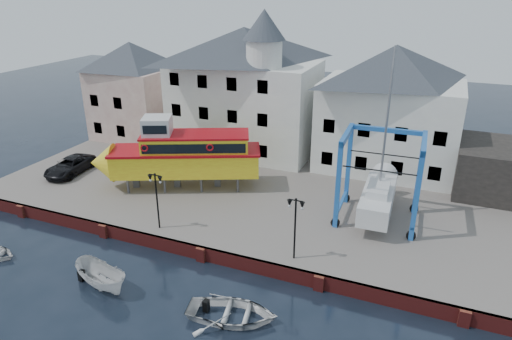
% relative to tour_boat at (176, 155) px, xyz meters
% --- Properties ---
extents(ground, '(140.00, 140.00, 0.00)m').
position_rel_tour_boat_xyz_m(ground, '(6.53, -7.78, -3.88)').
color(ground, black).
rests_on(ground, ground).
extents(hardstanding, '(44.00, 22.00, 1.00)m').
position_rel_tour_boat_xyz_m(hardstanding, '(6.53, 3.22, -3.38)').
color(hardstanding, slate).
rests_on(hardstanding, ground).
extents(quay_wall, '(44.00, 0.47, 1.00)m').
position_rel_tour_boat_xyz_m(quay_wall, '(6.53, -7.67, -3.38)').
color(quay_wall, maroon).
rests_on(quay_wall, ground).
extents(building_pink, '(8.00, 7.00, 10.30)m').
position_rel_tour_boat_xyz_m(building_pink, '(-11.47, 10.22, 2.27)').
color(building_pink, tan).
rests_on(building_pink, hardstanding).
extents(building_white_main, '(14.00, 8.30, 14.00)m').
position_rel_tour_boat_xyz_m(building_white_main, '(1.66, 10.61, 3.46)').
color(building_white_main, silver).
rests_on(building_white_main, hardstanding).
extents(building_white_right, '(12.00, 8.00, 11.20)m').
position_rel_tour_boat_xyz_m(building_white_right, '(15.53, 11.22, 2.72)').
color(building_white_right, silver).
rests_on(building_white_right, hardstanding).
extents(shed_dark, '(8.00, 7.00, 4.00)m').
position_rel_tour_boat_xyz_m(shed_dark, '(25.53, 9.22, -0.88)').
color(shed_dark, black).
rests_on(shed_dark, hardstanding).
extents(lamp_post_left, '(1.12, 0.32, 4.20)m').
position_rel_tour_boat_xyz_m(lamp_post_left, '(2.53, -6.58, 0.29)').
color(lamp_post_left, black).
rests_on(lamp_post_left, hardstanding).
extents(lamp_post_right, '(1.12, 0.32, 4.20)m').
position_rel_tour_boat_xyz_m(lamp_post_right, '(12.53, -6.58, 0.29)').
color(lamp_post_right, black).
rests_on(lamp_post_right, hardstanding).
extents(tour_boat, '(14.16, 8.78, 6.11)m').
position_rel_tour_boat_xyz_m(tour_boat, '(0.00, 0.00, 0.00)').
color(tour_boat, '#59595E').
rests_on(tour_boat, hardstanding).
extents(travel_lift, '(5.95, 8.27, 12.38)m').
position_rel_tour_boat_xyz_m(travel_lift, '(16.45, 1.31, -0.81)').
color(travel_lift, '#1668A5').
rests_on(travel_lift, hardstanding).
extents(van, '(2.86, 5.39, 1.44)m').
position_rel_tour_boat_xyz_m(van, '(-10.50, -1.26, -2.16)').
color(van, black).
rests_on(van, hardstanding).
extents(motorboat_a, '(4.62, 2.76, 1.68)m').
position_rel_tour_boat_xyz_m(motorboat_a, '(2.35, -12.55, -3.88)').
color(motorboat_a, silver).
rests_on(motorboat_a, ground).
extents(motorboat_b, '(5.65, 4.55, 1.04)m').
position_rel_tour_boat_xyz_m(motorboat_b, '(10.81, -12.11, -3.88)').
color(motorboat_b, silver).
rests_on(motorboat_b, ground).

